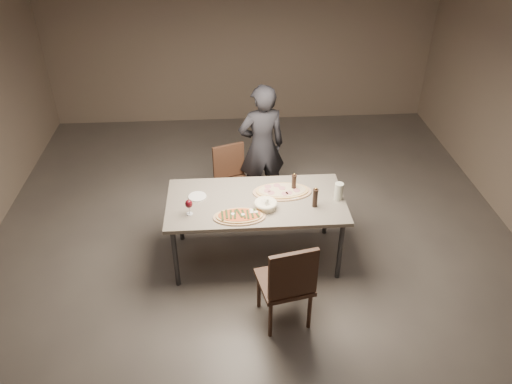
{
  "coord_description": "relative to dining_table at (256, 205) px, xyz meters",
  "views": [
    {
      "loc": [
        -0.28,
        -4.13,
        3.62
      ],
      "look_at": [
        0.0,
        0.0,
        0.85
      ],
      "focal_mm": 35.0,
      "sensor_mm": 36.0,
      "label": 1
    }
  ],
  "objects": [
    {
      "name": "diner",
      "position": [
        0.14,
        1.07,
        0.08
      ],
      "size": [
        0.63,
        0.48,
        1.55
      ],
      "primitive_type": "imported",
      "rotation": [
        0.0,
        0.0,
        3.35
      ],
      "color": "black",
      "rests_on": "ground"
    },
    {
      "name": "wine_glass",
      "position": [
        -0.66,
        -0.19,
        0.17
      ],
      "size": [
        0.07,
        0.07,
        0.16
      ],
      "rotation": [
        0.0,
        0.0,
        -0.27
      ],
      "color": "silver",
      "rests_on": "dining_table"
    },
    {
      "name": "pepper_mill_left",
      "position": [
        0.57,
        -0.14,
        0.16
      ],
      "size": [
        0.06,
        0.06,
        0.22
      ],
      "rotation": [
        0.0,
        0.0,
        0.18
      ],
      "color": "black",
      "rests_on": "dining_table"
    },
    {
      "name": "bread_basket",
      "position": [
        0.09,
        -0.15,
        0.11
      ],
      "size": [
        0.23,
        0.23,
        0.08
      ],
      "rotation": [
        0.0,
        0.0,
        0.08
      ],
      "color": "#EFE7C2",
      "rests_on": "dining_table"
    },
    {
      "name": "room",
      "position": [
        0.0,
        0.0,
        0.71
      ],
      "size": [
        7.0,
        7.0,
        7.0
      ],
      "color": "#5E5751",
      "rests_on": "ground"
    },
    {
      "name": "side_plate",
      "position": [
        -0.59,
        0.1,
        0.06
      ],
      "size": [
        0.18,
        0.18,
        0.01
      ],
      "rotation": [
        0.0,
        0.0,
        -0.41
      ],
      "color": "white",
      "rests_on": "dining_table"
    },
    {
      "name": "zucchini_pizza",
      "position": [
        -0.18,
        -0.28,
        0.07
      ],
      "size": [
        0.51,
        0.28,
        0.05
      ],
      "rotation": [
        0.0,
        0.0,
        0.23
      ],
      "color": "tan",
      "rests_on": "dining_table"
    },
    {
      "name": "oil_dish",
      "position": [
        0.38,
        0.04,
        0.07
      ],
      "size": [
        0.13,
        0.13,
        0.02
      ],
      "rotation": [
        0.0,
        0.0,
        0.25
      ],
      "color": "white",
      "rests_on": "dining_table"
    },
    {
      "name": "ham_pizza",
      "position": [
        0.28,
        0.12,
        0.07
      ],
      "size": [
        0.61,
        0.34,
        0.04
      ],
      "rotation": [
        0.0,
        0.0,
        -0.39
      ],
      "color": "tan",
      "rests_on": "dining_table"
    },
    {
      "name": "chair_near",
      "position": [
        0.22,
        -0.96,
        -0.16
      ],
      "size": [
        0.54,
        0.54,
        0.96
      ],
      "rotation": [
        0.0,
        0.0,
        0.21
      ],
      "color": "#3C2419",
      "rests_on": "ground"
    },
    {
      "name": "dining_table",
      "position": [
        0.0,
        0.0,
        0.0
      ],
      "size": [
        1.8,
        0.9,
        0.75
      ],
      "color": "gray",
      "rests_on": "ground"
    },
    {
      "name": "carafe",
      "position": [
        0.83,
        -0.03,
        0.15
      ],
      "size": [
        0.09,
        0.09,
        0.18
      ],
      "rotation": [
        0.0,
        0.0,
        0.42
      ],
      "color": "silver",
      "rests_on": "dining_table"
    },
    {
      "name": "pepper_mill_right",
      "position": [
        0.4,
        0.15,
        0.15
      ],
      "size": [
        0.05,
        0.05,
        0.21
      ],
      "rotation": [
        0.0,
        0.0,
        0.2
      ],
      "color": "black",
      "rests_on": "dining_table"
    },
    {
      "name": "chair_far",
      "position": [
        -0.22,
        0.9,
        -0.21
      ],
      "size": [
        0.52,
        0.52,
        0.85
      ],
      "rotation": [
        0.0,
        0.0,
        3.49
      ],
      "color": "#3C2419",
      "rests_on": "ground"
    }
  ]
}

